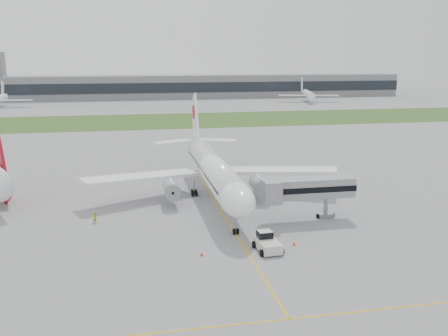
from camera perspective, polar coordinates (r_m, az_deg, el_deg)
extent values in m
plane|color=#939396|center=(88.89, -0.74, -4.28)|extent=(600.00, 600.00, 0.00)
cube|color=#354F1D|center=(205.82, -6.84, 5.40)|extent=(600.00, 50.00, 0.02)
cube|color=gray|center=(314.54, -8.47, 9.15)|extent=(320.00, 22.00, 14.00)
cube|color=#1E232B|center=(303.58, -8.37, 9.03)|extent=(320.00, 0.60, 6.00)
cylinder|color=white|center=(91.25, -1.20, -0.19)|extent=(5.00, 38.00, 5.00)
ellipsoid|color=white|center=(72.73, 1.47, -3.57)|extent=(5.00, 11.00, 5.00)
cube|color=black|center=(71.55, 1.65, -3.09)|extent=(3.20, 1.54, 1.14)
cone|color=white|center=(112.39, -3.16, 2.67)|extent=(5.00, 10.53, 6.16)
cube|color=white|center=(92.20, -9.40, -0.99)|extent=(22.13, 13.52, 1.70)
cube|color=white|center=(96.43, 6.22, -0.29)|extent=(22.13, 13.52, 1.70)
cylinder|color=gray|center=(88.46, -6.03, -2.41)|extent=(2.70, 5.20, 2.70)
cylinder|color=gray|center=(91.20, 4.04, -1.91)|extent=(2.70, 5.20, 2.70)
cube|color=white|center=(113.09, -3.30, 5.35)|extent=(0.45, 10.90, 12.76)
cylinder|color=#A20919|center=(113.83, -3.38, 6.41)|extent=(0.60, 3.20, 3.20)
cube|color=white|center=(114.20, -5.83, 2.99)|extent=(9.54, 6.34, 0.35)
cube|color=white|center=(115.54, -0.88, 3.17)|extent=(9.54, 6.34, 0.35)
cylinder|color=gray|center=(74.43, 1.37, -6.45)|extent=(0.24, 0.24, 3.10)
cylinder|color=black|center=(94.89, -3.41, -2.85)|extent=(1.40, 1.10, 1.10)
cylinder|color=black|center=(95.92, 0.38, -2.65)|extent=(1.40, 1.10, 1.10)
cube|color=silver|center=(68.84, 5.03, -8.76)|extent=(3.01, 4.96, 1.27)
cube|color=silver|center=(69.57, 4.68, -7.58)|extent=(2.03, 1.84, 1.06)
cube|color=black|center=(69.55, 4.68, -7.54)|extent=(2.09, 1.89, 0.90)
cylinder|color=black|center=(69.90, 3.45, -8.71)|extent=(0.44, 0.98, 0.95)
cylinder|color=black|center=(70.84, 5.66, -8.46)|extent=(0.44, 0.98, 0.95)
cylinder|color=black|center=(67.13, 4.35, -9.66)|extent=(0.44, 0.98, 0.95)
cylinder|color=black|center=(68.10, 6.64, -9.38)|extent=(0.44, 0.98, 0.95)
cube|color=#9C9C9F|center=(80.86, 9.77, -2.25)|extent=(14.43, 3.17, 3.09)
cube|color=black|center=(80.86, 9.77, -2.25)|extent=(14.64, 3.27, 0.93)
cube|color=#9C9C9F|center=(77.84, 5.42, -2.71)|extent=(2.68, 3.50, 3.50)
cylinder|color=gray|center=(83.35, 11.56, -4.30)|extent=(0.72, 0.72, 3.91)
cube|color=gray|center=(83.83, 11.51, -5.35)|extent=(2.48, 1.46, 0.72)
cylinder|color=black|center=(83.34, 10.65, -5.42)|extent=(0.31, 0.72, 0.72)
cylinder|color=black|center=(84.33, 12.35, -5.28)|extent=(0.31, 0.72, 0.72)
cone|color=red|center=(67.20, -2.56, -9.79)|extent=(0.41, 0.41, 0.56)
cone|color=red|center=(71.35, 8.03, -8.54)|extent=(0.40, 0.40, 0.55)
imported|color=#86C520|center=(71.02, 4.19, -8.12)|extent=(0.56, 0.37, 1.54)
imported|color=#A8C520|center=(82.01, -14.48, -5.52)|extent=(1.10, 1.07, 1.79)
cube|color=#A20919|center=(98.01, -24.15, 0.13)|extent=(5.12, 10.81, 14.56)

